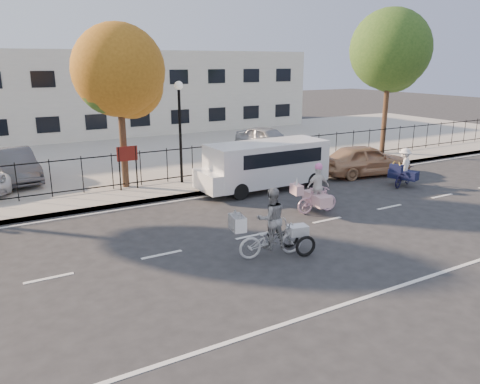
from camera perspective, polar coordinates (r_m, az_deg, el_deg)
ground at (r=14.70m, az=1.54°, el=-5.35°), size 120.00×120.00×0.00m
road_markings at (r=14.70m, az=1.54°, el=-5.34°), size 60.00×9.52×0.01m
curb at (r=18.95m, az=-6.41°, el=-0.35°), size 60.00×0.10×0.15m
sidewalk at (r=19.89m, az=-7.62°, el=0.37°), size 60.00×2.20×0.15m
parking_lot at (r=28.14m, az=-14.58°, el=4.51°), size 60.00×15.60×0.15m
iron_fence at (r=20.69m, az=-8.87°, el=3.27°), size 58.00×0.06×1.50m
building at (r=37.47m, az=-19.11°, el=11.35°), size 34.00×10.00×6.00m
lamppost at (r=20.15m, az=-7.38°, el=9.38°), size 0.36×0.36×4.33m
street_sign at (r=19.64m, az=-13.55°, el=3.91°), size 0.85×0.06×1.80m
zebra_trike at (r=13.00m, az=3.83°, el=-4.67°), size 2.31×1.12×1.97m
unicorn_bike at (r=16.92m, az=9.34°, el=-0.31°), size 1.84×1.30×1.83m
bull_bike at (r=21.50m, az=19.29°, el=2.41°), size 1.85×1.31×1.67m
white_van at (r=19.76m, az=3.07°, el=3.47°), size 5.65×1.94×2.01m
gold_sedan at (r=23.04m, az=15.03°, el=3.80°), size 4.62×2.52×1.49m
lot_car_c at (r=22.81m, az=-25.79°, el=2.94°), size 1.90×4.45×1.43m
lot_car_d at (r=27.57m, az=3.32°, el=6.45°), size 2.58×4.51×1.44m
tree_mid at (r=19.84m, az=-14.22°, el=13.67°), size 3.70×3.70×6.78m
tree_east at (r=28.12m, az=17.93°, el=15.76°), size 4.42×4.42×8.10m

